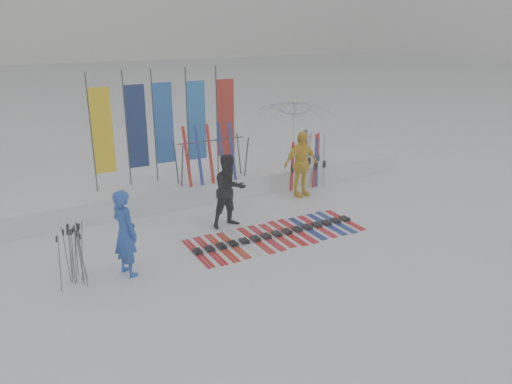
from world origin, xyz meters
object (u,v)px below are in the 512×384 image
person_blue (125,233)px  person_yellow (301,164)px  ski_rack (212,154)px  tent_canopy (294,134)px  person_black (229,191)px  ski_row (276,234)px

person_blue → person_yellow: 6.36m
ski_rack → tent_canopy: bearing=23.2°
person_black → tent_canopy: tent_canopy is taller
person_blue → tent_canopy: 8.88m
person_yellow → tent_canopy: size_ratio=0.72×
person_blue → ski_rack: (3.42, 3.39, 0.46)m
tent_canopy → ski_rack: size_ratio=1.35×
ski_rack → ski_row: bearing=-84.9°
person_blue → ski_rack: person_blue is taller
person_yellow → person_blue: bearing=-160.8°
person_blue → person_yellow: person_yellow is taller
person_black → person_yellow: (2.89, 1.12, 0.04)m
person_yellow → tent_canopy: 2.99m
person_yellow → ski_rack: 2.66m
person_black → ski_rack: bearing=74.7°
person_yellow → ski_rack: size_ratio=0.97×
ski_row → ski_rack: (-0.29, 3.19, 1.35)m
person_yellow → ski_row: size_ratio=0.45×
person_yellow → tent_canopy: tent_canopy is taller
person_blue → person_black: person_black is taller
person_black → tent_canopy: bearing=37.5°
person_blue → tent_canopy: size_ratio=0.67×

